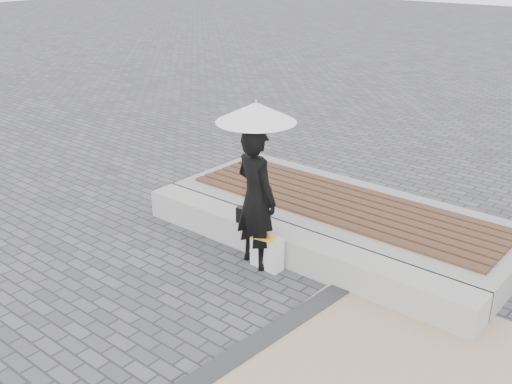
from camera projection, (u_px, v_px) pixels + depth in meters
ground at (208, 314)px, 6.73m from camera, size 80.00×80.00×0.00m
edging_band at (228, 362)px, 5.92m from camera, size 0.61×5.20×0.04m
seating_ledge at (293, 247)px, 7.79m from camera, size 5.00×0.45×0.40m
timber_platform at (342, 217)px, 8.64m from camera, size 5.00×2.00×0.40m
timber_decking at (343, 203)px, 8.56m from camera, size 4.60×1.40×0.04m
woman at (256, 198)px, 7.47m from camera, size 0.75×0.58×1.83m
parasol at (256, 112)px, 7.05m from camera, size 0.97×0.97×1.24m
handbag at (247, 217)px, 7.94m from camera, size 0.31×0.12×0.22m
canvas_tote at (267, 251)px, 7.63m from camera, size 0.44×0.20×0.45m
magazine at (265, 237)px, 7.50m from camera, size 0.34×0.28×0.01m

